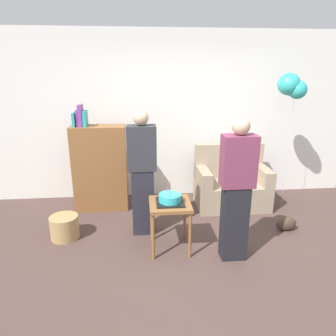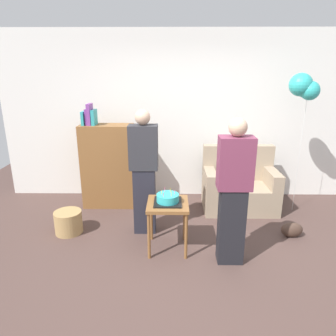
# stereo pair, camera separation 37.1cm
# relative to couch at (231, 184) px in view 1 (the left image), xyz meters

# --- Properties ---
(ground_plane) EXTENTS (8.00, 8.00, 0.00)m
(ground_plane) POSITION_rel_couch_xyz_m (-0.83, -1.46, -0.34)
(ground_plane) COLOR #4C3833
(wall_back) EXTENTS (6.00, 0.10, 2.70)m
(wall_back) POSITION_rel_couch_xyz_m (-0.83, 0.59, 1.01)
(wall_back) COLOR silver
(wall_back) RESTS_ON ground_plane
(couch) EXTENTS (1.10, 0.70, 0.96)m
(couch) POSITION_rel_couch_xyz_m (0.00, 0.00, 0.00)
(couch) COLOR gray
(couch) RESTS_ON ground_plane
(bookshelf) EXTENTS (0.80, 0.36, 1.61)m
(bookshelf) POSITION_rel_couch_xyz_m (-2.05, 0.07, 0.33)
(bookshelf) COLOR brown
(bookshelf) RESTS_ON ground_plane
(side_table) EXTENTS (0.48, 0.48, 0.61)m
(side_table) POSITION_rel_couch_xyz_m (-1.10, -1.21, 0.17)
(side_table) COLOR brown
(side_table) RESTS_ON ground_plane
(birthday_cake) EXTENTS (0.32, 0.32, 0.17)m
(birthday_cake) POSITION_rel_couch_xyz_m (-1.10, -1.21, 0.31)
(birthday_cake) COLOR black
(birthday_cake) RESTS_ON side_table
(person_blowing_candles) EXTENTS (0.36, 0.22, 1.63)m
(person_blowing_candles) POSITION_rel_couch_xyz_m (-1.41, -0.77, 0.49)
(person_blowing_candles) COLOR #23232D
(person_blowing_candles) RESTS_ON ground_plane
(person_holding_cake) EXTENTS (0.36, 0.22, 1.63)m
(person_holding_cake) POSITION_rel_couch_xyz_m (-0.39, -1.45, 0.49)
(person_holding_cake) COLOR black
(person_holding_cake) RESTS_ON ground_plane
(wicker_basket) EXTENTS (0.36, 0.36, 0.30)m
(wicker_basket) POSITION_rel_couch_xyz_m (-2.42, -0.83, -0.19)
(wicker_basket) COLOR #A88451
(wicker_basket) RESTS_ON ground_plane
(handbag) EXTENTS (0.28, 0.14, 0.20)m
(handbag) POSITION_rel_couch_xyz_m (0.51, -0.91, -0.24)
(handbag) COLOR #473328
(handbag) RESTS_ON ground_plane
(balloon_bunch) EXTENTS (0.40, 0.33, 2.05)m
(balloon_bunch) POSITION_rel_couch_xyz_m (0.75, -0.16, 1.52)
(balloon_bunch) COLOR silver
(balloon_bunch) RESTS_ON ground_plane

